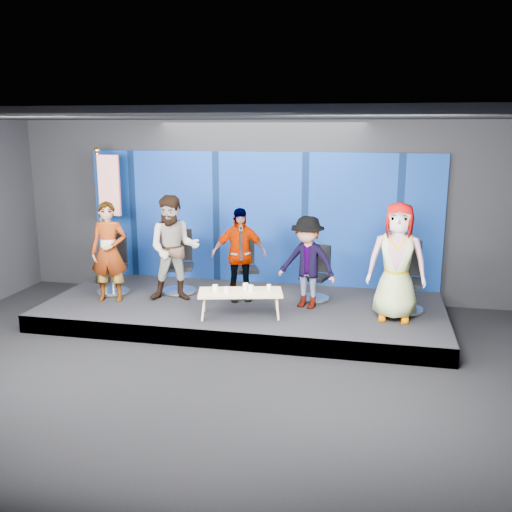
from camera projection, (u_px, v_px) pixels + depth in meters
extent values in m
plane|color=black|center=(202.00, 377.00, 7.87)|extent=(10.00, 10.00, 0.00)
cube|color=black|center=(261.00, 210.00, 11.29)|extent=(10.00, 0.02, 3.50)
cube|color=black|center=(9.00, 387.00, 3.67)|extent=(10.00, 0.02, 3.50)
cube|color=black|center=(196.00, 117.00, 7.09)|extent=(10.00, 8.00, 0.02)
cube|color=black|center=(244.00, 311.00, 10.22)|extent=(7.00, 3.00, 0.30)
cube|color=navy|center=(260.00, 218.00, 11.28)|extent=(7.00, 0.08, 2.60)
cylinder|color=silver|center=(113.00, 291.00, 10.76)|extent=(0.72, 0.72, 0.06)
cylinder|color=silver|center=(113.00, 279.00, 10.71)|extent=(0.07, 0.07, 0.42)
cube|color=black|center=(112.00, 269.00, 10.66)|extent=(0.58, 0.58, 0.07)
cube|color=black|center=(115.00, 248.00, 10.83)|extent=(0.46, 0.13, 0.57)
imported|color=black|center=(109.00, 252.00, 10.14)|extent=(0.72, 0.54, 1.79)
cylinder|color=silver|center=(179.00, 291.00, 10.79)|extent=(0.80, 0.80, 0.07)
cylinder|color=silver|center=(179.00, 278.00, 10.73)|extent=(0.08, 0.08, 0.44)
cube|color=black|center=(179.00, 267.00, 10.68)|extent=(0.64, 0.64, 0.08)
cube|color=black|center=(179.00, 245.00, 10.86)|extent=(0.48, 0.17, 0.61)
imported|color=black|center=(174.00, 249.00, 10.14)|extent=(1.07, 0.92, 1.90)
cylinder|color=silver|center=(245.00, 291.00, 10.80)|extent=(0.76, 0.76, 0.06)
cylinder|color=silver|center=(245.00, 280.00, 10.75)|extent=(0.07, 0.07, 0.39)
cube|color=black|center=(245.00, 270.00, 10.70)|extent=(0.61, 0.61, 0.07)
cube|color=black|center=(243.00, 250.00, 10.86)|extent=(0.42, 0.20, 0.54)
imported|color=black|center=(239.00, 254.00, 10.19)|extent=(1.07, 0.75, 1.69)
cylinder|color=silver|center=(314.00, 298.00, 10.34)|extent=(0.69, 0.69, 0.06)
cylinder|color=silver|center=(314.00, 287.00, 10.30)|extent=(0.07, 0.07, 0.37)
cube|color=black|center=(315.00, 277.00, 10.25)|extent=(0.56, 0.56, 0.07)
cube|color=black|center=(320.00, 258.00, 10.38)|extent=(0.40, 0.16, 0.51)
imported|color=black|center=(307.00, 262.00, 9.77)|extent=(1.16, 0.87, 1.60)
cylinder|color=silver|center=(403.00, 310.00, 9.70)|extent=(0.71, 0.71, 0.07)
cylinder|color=silver|center=(404.00, 295.00, 9.64)|extent=(0.08, 0.08, 0.45)
cube|color=black|center=(405.00, 282.00, 9.59)|extent=(0.56, 0.56, 0.08)
cube|color=black|center=(407.00, 258.00, 9.76)|extent=(0.49, 0.08, 0.61)
imported|color=black|center=(397.00, 262.00, 9.13)|extent=(0.97, 0.66, 1.92)
cube|color=tan|center=(240.00, 293.00, 9.40)|extent=(1.47, 0.89, 0.04)
cylinder|color=tan|center=(203.00, 309.00, 9.21)|extent=(0.04, 0.04, 0.38)
cylinder|color=tan|center=(205.00, 301.00, 9.65)|extent=(0.04, 0.04, 0.38)
cylinder|color=tan|center=(278.00, 309.00, 9.24)|extent=(0.04, 0.04, 0.38)
cylinder|color=tan|center=(276.00, 300.00, 9.69)|extent=(0.04, 0.04, 0.38)
cylinder|color=silver|center=(215.00, 288.00, 9.40)|extent=(0.09, 0.09, 0.11)
cylinder|color=silver|center=(226.00, 290.00, 9.33)|extent=(0.08, 0.08, 0.09)
cylinder|color=silver|center=(246.00, 286.00, 9.49)|extent=(0.09, 0.09, 0.11)
cylinder|color=silver|center=(251.00, 288.00, 9.38)|extent=(0.09, 0.09, 0.11)
cylinder|color=silver|center=(269.00, 287.00, 9.48)|extent=(0.08, 0.08, 0.09)
cylinder|color=black|center=(105.00, 279.00, 11.55)|extent=(0.36, 0.36, 0.11)
cylinder|color=gold|center=(101.00, 216.00, 11.26)|extent=(0.05, 0.05, 2.46)
sphere|color=gold|center=(97.00, 150.00, 10.98)|extent=(0.12, 0.12, 0.12)
cube|color=#AE131C|center=(109.00, 185.00, 11.07)|extent=(0.43, 0.08, 1.17)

